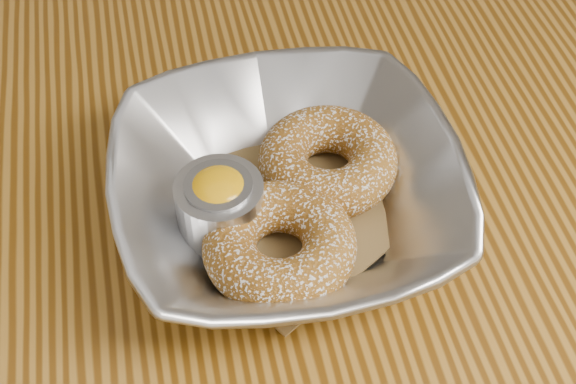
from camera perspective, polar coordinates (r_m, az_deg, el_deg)
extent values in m
cube|color=brown|center=(0.58, 0.78, -4.94)|extent=(1.20, 0.80, 0.04)
imported|color=#B3B5BA|center=(0.56, 0.00, -0.02)|extent=(0.24, 0.24, 0.06)
cube|color=brown|center=(0.57, 0.00, -1.38)|extent=(0.20, 0.20, 0.00)
torus|color=brown|center=(0.58, 2.85, 2.24)|extent=(0.13, 0.13, 0.04)
torus|color=brown|center=(0.53, -0.61, -3.79)|extent=(0.13, 0.13, 0.04)
cylinder|color=#B3B5BA|center=(0.55, -4.83, -1.14)|extent=(0.06, 0.06, 0.04)
cylinder|color=gray|center=(0.54, -4.86, -0.87)|extent=(0.05, 0.05, 0.04)
ellipsoid|color=#FAAD07|center=(0.53, -4.95, 0.05)|extent=(0.04, 0.04, 0.03)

